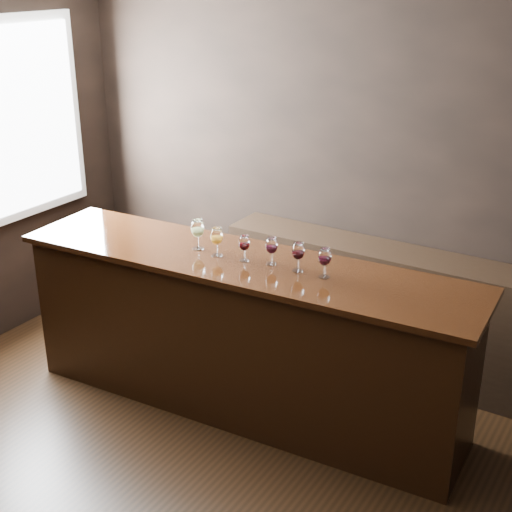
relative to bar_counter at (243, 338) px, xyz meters
The scene contains 11 objects.
ground 1.16m from the bar_counter, 78.35° to the right, with size 5.00×5.00×0.00m, color black.
room_shell 1.55m from the bar_counter, 91.66° to the right, with size 5.02×4.52×2.81m.
bar_counter is the anchor object (origin of this frame).
bar_top 0.56m from the bar_counter, ahead, with size 3.17×0.74×0.04m, color black.
back_bar_shelf 1.23m from the bar_counter, 56.86° to the left, with size 2.68×0.40×0.96m, color black.
glass_white 0.81m from the bar_counter, behind, with size 0.09×0.09×0.21m.
glass_amber 0.73m from the bar_counter, behind, with size 0.08×0.08×0.20m.
glass_red_a 0.70m from the bar_counter, ahead, with size 0.07×0.07×0.17m.
glass_red_b 0.73m from the bar_counter, 11.40° to the left, with size 0.08×0.08×0.18m.
glass_red_c 0.81m from the bar_counter, ahead, with size 0.08×0.08×0.19m.
glass_red_d 0.91m from the bar_counter, ahead, with size 0.08×0.08×0.19m.
Camera 1 is at (2.13, -2.57, 2.91)m, focal length 50.00 mm.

